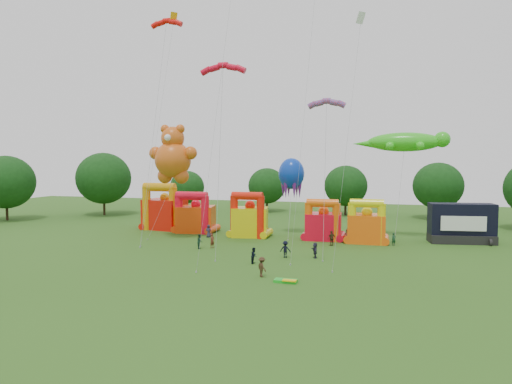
% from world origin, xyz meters
% --- Properties ---
extents(ground, '(160.00, 160.00, 0.00)m').
position_xyz_m(ground, '(0.00, 0.00, 0.00)').
color(ground, '#2E5B19').
rests_on(ground, ground).
extents(tree_ring, '(122.62, 124.71, 12.07)m').
position_xyz_m(tree_ring, '(-1.17, 0.61, 6.26)').
color(tree_ring, '#352314').
rests_on(tree_ring, ground).
extents(bouncy_castle_0, '(6.33, 5.39, 7.23)m').
position_xyz_m(bouncy_castle_0, '(-17.78, 29.55, 2.73)').
color(bouncy_castle_0, red).
rests_on(bouncy_castle_0, ground).
extents(bouncy_castle_1, '(5.94, 5.09, 6.10)m').
position_xyz_m(bouncy_castle_1, '(-11.96, 28.08, 2.31)').
color(bouncy_castle_1, '#E83F0C').
rests_on(bouncy_castle_1, ground).
extents(bouncy_castle_2, '(5.39, 4.61, 6.33)m').
position_xyz_m(bouncy_castle_2, '(-3.13, 26.44, 2.41)').
color(bouncy_castle_2, '#DAC90B').
rests_on(bouncy_castle_2, ground).
extents(bouncy_castle_3, '(4.85, 3.97, 5.57)m').
position_xyz_m(bouncy_castle_3, '(7.08, 26.61, 2.13)').
color(bouncy_castle_3, red).
rests_on(bouncy_castle_3, ground).
extents(bouncy_castle_4, '(4.67, 3.76, 5.76)m').
position_xyz_m(bouncy_castle_4, '(12.74, 25.79, 2.20)').
color(bouncy_castle_4, '#FB5B0D').
rests_on(bouncy_castle_4, ground).
extents(stage_trailer, '(8.30, 4.06, 5.13)m').
position_xyz_m(stage_trailer, '(24.53, 29.06, 2.47)').
color(stage_trailer, black).
rests_on(stage_trailer, ground).
extents(teddy_bear_kite, '(6.78, 4.81, 15.46)m').
position_xyz_m(teddy_bear_kite, '(-12.66, 21.45, 9.63)').
color(teddy_bear_kite, '#D45A17').
rests_on(teddy_bear_kite, ground).
extents(gecko_kite, '(12.55, 7.39, 14.48)m').
position_xyz_m(gecko_kite, '(17.06, 29.02, 9.66)').
color(gecko_kite, green).
rests_on(gecko_kite, ground).
extents(octopus_kite, '(3.72, 7.85, 11.04)m').
position_xyz_m(octopus_kite, '(2.06, 29.73, 6.70)').
color(octopus_kite, '#0B35B3').
rests_on(octopus_kite, ground).
extents(parafoil_kites, '(25.45, 11.89, 29.87)m').
position_xyz_m(parafoil_kites, '(-5.26, 16.39, 12.57)').
color(parafoil_kites, red).
rests_on(parafoil_kites, ground).
extents(diamond_kites, '(26.73, 16.85, 36.61)m').
position_xyz_m(diamond_kites, '(0.78, 13.32, 15.13)').
color(diamond_kites, red).
rests_on(diamond_kites, ground).
extents(folded_kite_bundle, '(2.02, 1.12, 0.31)m').
position_xyz_m(folded_kite_bundle, '(6.54, 4.41, 0.14)').
color(folded_kite_bundle, green).
rests_on(folded_kite_bundle, ground).
extents(spectator_0, '(0.87, 0.57, 1.77)m').
position_xyz_m(spectator_0, '(-8.39, 24.28, 0.89)').
color(spectator_0, '#292842').
rests_on(spectator_0, ground).
extents(spectator_1, '(0.68, 0.77, 1.76)m').
position_xyz_m(spectator_1, '(-5.21, 17.29, 0.88)').
color(spectator_1, maroon).
rests_on(spectator_1, ground).
extents(spectator_2, '(0.88, 1.01, 1.79)m').
position_xyz_m(spectator_2, '(-6.48, 16.52, 0.89)').
color(spectator_2, '#163825').
rests_on(spectator_2, ground).
extents(spectator_3, '(1.22, 0.74, 1.85)m').
position_xyz_m(spectator_3, '(4.45, 14.27, 0.92)').
color(spectator_3, black).
rests_on(spectator_3, ground).
extents(spectator_4, '(1.15, 1.07, 1.90)m').
position_xyz_m(spectator_4, '(8.63, 22.51, 0.95)').
color(spectator_4, '#372F16').
rests_on(spectator_4, ground).
extents(spectator_5, '(1.06, 1.64, 1.69)m').
position_xyz_m(spectator_5, '(7.60, 14.96, 0.85)').
color(spectator_5, '#28243D').
rests_on(spectator_5, ground).
extents(spectator_6, '(0.93, 0.62, 1.88)m').
position_xyz_m(spectator_6, '(10.40, 24.87, 0.94)').
color(spectator_6, maroon).
rests_on(spectator_6, ground).
extents(spectator_7, '(0.70, 0.65, 1.61)m').
position_xyz_m(spectator_7, '(16.08, 24.72, 0.81)').
color(spectator_7, '#1B4529').
rests_on(spectator_7, ground).
extents(spectator_8, '(0.66, 0.83, 1.67)m').
position_xyz_m(spectator_8, '(1.89, 10.66, 0.83)').
color(spectator_8, black).
rests_on(spectator_8, ground).
extents(spectator_9, '(1.33, 1.34, 1.85)m').
position_xyz_m(spectator_9, '(4.04, 5.64, 0.93)').
color(spectator_9, '#3E2818').
rests_on(spectator_9, ground).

